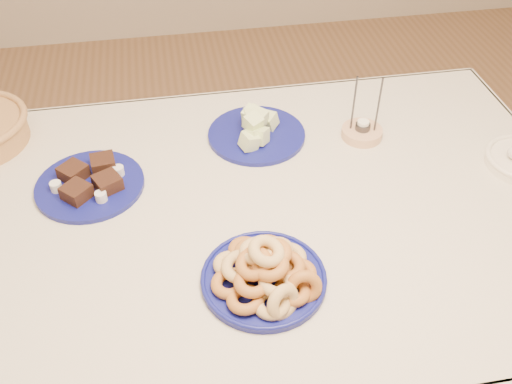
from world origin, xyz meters
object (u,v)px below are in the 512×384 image
Objects in this scene: donut_platter at (265,273)px; brownie_plate at (90,183)px; melon_plate at (256,130)px; candle_holder at (362,131)px; dining_table at (253,238)px.

donut_platter is 0.55m from brownie_plate.
melon_plate is at bearing 82.16° from donut_platter.
candle_holder is (0.30, -0.05, -0.01)m from melon_plate.
dining_table is 8.76× the size of candle_holder.
dining_table is at bearing 87.00° from donut_platter.
donut_platter is 0.97× the size of brownie_plate.
donut_platter is 0.61m from candle_holder.
candle_holder is at bearing 33.87° from dining_table.
dining_table is at bearing -101.68° from melon_plate.
candle_holder is (0.76, 0.09, 0.00)m from brownie_plate.
dining_table is 0.33m from melon_plate.
donut_platter is 0.54m from melon_plate.
donut_platter is at bearing -45.19° from brownie_plate.
candle_holder is (0.36, 0.24, 0.12)m from dining_table.
candle_holder is at bearing -9.64° from melon_plate.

